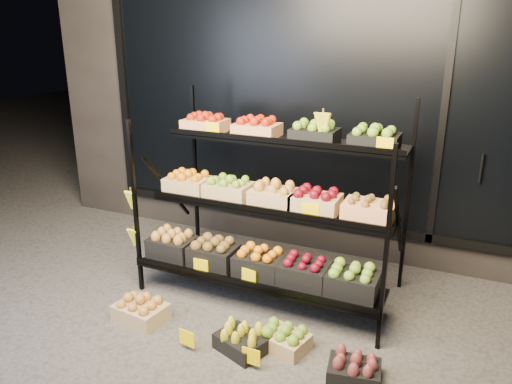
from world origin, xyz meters
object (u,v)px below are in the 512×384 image
at_px(floor_crate_midright, 284,338).
at_px(display_rack, 268,206).
at_px(floor_crate_left, 141,309).
at_px(floor_crate_midleft, 241,340).

bearing_deg(floor_crate_midright, display_rack, 134.94).
distance_m(floor_crate_left, floor_crate_midright, 1.16).
relative_size(floor_crate_left, floor_crate_midright, 1.08).
xyz_separation_m(floor_crate_left, floor_crate_midright, (1.15, 0.12, -0.01)).
bearing_deg(floor_crate_midleft, floor_crate_left, -161.27).
distance_m(floor_crate_left, floor_crate_midleft, 0.89).
bearing_deg(floor_crate_left, floor_crate_midright, 13.21).
height_order(display_rack, floor_crate_left, display_rack).
relative_size(display_rack, floor_crate_midright, 5.67).
bearing_deg(floor_crate_midright, floor_crate_midleft, -137.20).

